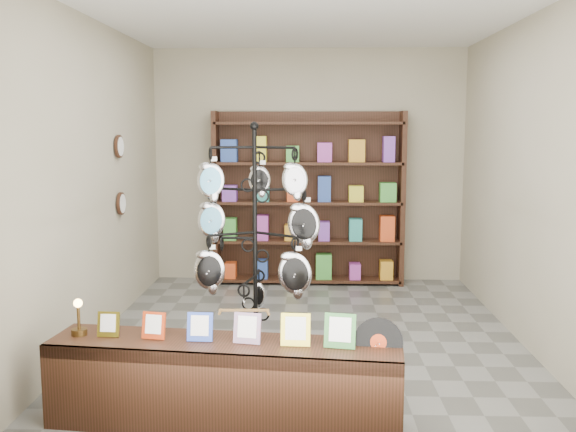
# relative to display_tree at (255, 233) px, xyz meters

# --- Properties ---
(ground) EXTENTS (5.00, 5.00, 0.00)m
(ground) POSITION_rel_display_tree_xyz_m (0.40, 0.91, -1.18)
(ground) COLOR slate
(ground) RESTS_ON ground
(room_envelope) EXTENTS (5.00, 5.00, 5.00)m
(room_envelope) POSITION_rel_display_tree_xyz_m (0.40, 0.91, 0.67)
(room_envelope) COLOR #A9A088
(room_envelope) RESTS_ON ground
(display_tree) EXTENTS (1.05, 0.89, 2.04)m
(display_tree) POSITION_rel_display_tree_xyz_m (0.00, 0.00, 0.00)
(display_tree) COLOR black
(display_tree) RESTS_ON ground
(front_shelf) EXTENTS (2.40, 0.73, 0.83)m
(front_shelf) POSITION_rel_display_tree_xyz_m (-0.14, -0.84, -0.89)
(front_shelf) COLOR black
(front_shelf) RESTS_ON ground
(back_shelving) EXTENTS (2.42, 0.36, 2.20)m
(back_shelving) POSITION_rel_display_tree_xyz_m (0.40, 3.21, -0.15)
(back_shelving) COLOR black
(back_shelving) RESTS_ON ground
(wall_clocks) EXTENTS (0.03, 0.24, 0.84)m
(wall_clocks) POSITION_rel_display_tree_xyz_m (-1.57, 1.71, 0.32)
(wall_clocks) COLOR black
(wall_clocks) RESTS_ON ground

